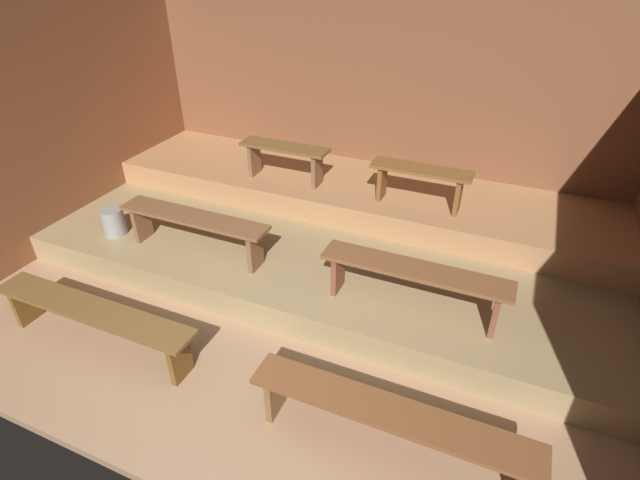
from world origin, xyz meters
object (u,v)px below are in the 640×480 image
bench_floor_left (93,316)px  pail_lower (114,222)px  bench_floor_right (389,419)px  bench_middle_left (285,155)px  bench_lower_right (414,277)px  bench_middle_right (420,178)px  bench_lower_left (194,224)px

bench_floor_left → pail_lower: (-0.91, 1.24, 0.09)m
bench_floor_right → bench_middle_left: 3.54m
bench_lower_right → bench_middle_right: 1.51m
bench_floor_right → bench_middle_left: (-2.18, 2.73, 0.56)m
bench_floor_right → bench_middle_left: size_ratio=1.85×
bench_floor_left → bench_middle_left: bench_middle_left is taller
bench_floor_left → bench_floor_right: (2.69, 0.00, 0.00)m
bench_lower_right → pail_lower: 3.42m
bench_floor_right → bench_middle_left: bench_middle_left is taller
bench_middle_left → pail_lower: (-1.41, -1.49, -0.47)m
bench_middle_left → bench_middle_right: (1.67, 0.00, 0.00)m
bench_floor_right → pail_lower: bearing=160.9°
bench_floor_right → bench_lower_right: size_ratio=1.22×
bench_floor_left → bench_middle_left: bearing=79.5°
bench_floor_right → bench_lower_right: bench_lower_right is taller
bench_floor_left → bench_lower_left: 1.33m
bench_floor_left → pail_lower: pail_lower is taller
bench_middle_left → bench_middle_right: same height
bench_lower_right → bench_middle_right: bench_middle_right is taller
bench_middle_left → pail_lower: 2.11m
bench_floor_right → bench_lower_left: size_ratio=1.22×
bench_floor_left → bench_floor_right: 2.69m
pail_lower → bench_floor_left: bearing=-53.9°
bench_lower_left → bench_floor_right: bearing=-27.2°
bench_lower_right → bench_middle_left: size_ratio=1.52×
bench_floor_left → bench_middle_left: (0.51, 2.73, 0.56)m
bench_floor_right → bench_lower_left: (-2.50, 1.29, 0.28)m
bench_middle_left → bench_lower_right: bearing=-35.9°
bench_lower_right → bench_middle_left: (-2.00, 1.45, 0.27)m
bench_floor_left → bench_lower_right: bench_lower_right is taller
bench_lower_left → bench_middle_left: 1.51m
pail_lower → bench_floor_right: bearing=-19.1°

